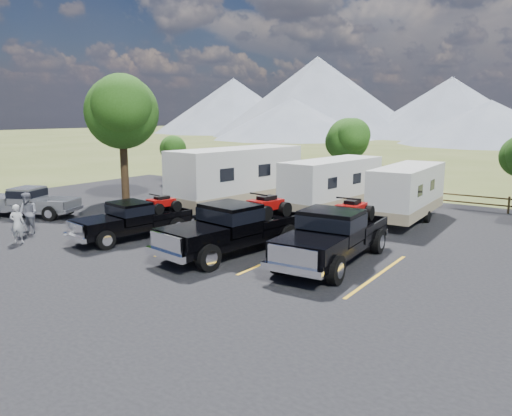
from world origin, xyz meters
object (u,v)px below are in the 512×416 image
Objects in this scene: rig_center at (235,226)px; person_a at (17,224)px; tree_big_nw at (122,112)px; trailer_right at (407,193)px; trailer_left at (237,179)px; pickup_silver at (30,201)px; rig_right at (334,234)px; rig_left at (134,218)px; person_b at (28,213)px; trailer_center at (332,186)px.

person_a is (-8.63, -4.03, -0.24)m from rig_center.
trailer_right is (16.52, 4.14, -4.06)m from tree_big_nw.
pickup_silver is (-8.35, -7.40, -1.05)m from trailer_left.
tree_big_nw reaches higher than pickup_silver.
tree_big_nw is 8.71m from trailer_left.
rig_right is 17.24m from pickup_silver.
pickup_silver is (-8.24, 0.08, -0.06)m from rig_left.
pickup_silver is 2.89× the size of person_b.
rig_center is 8.55m from trailer_left.
rig_left is 0.66× the size of trailer_center.
rig_center is 3.92m from rig_right.
trailer_center is 16.34m from pickup_silver.
trailer_right reaches higher than rig_left.
tree_big_nw reaches higher than rig_center.
trailer_center is 4.03m from trailer_right.
trailer_left reaches higher than trailer_center.
trailer_right is 18.46m from person_a.
trailer_center is 1.58× the size of pickup_silver.
rig_right is (16.59, -4.49, -4.47)m from tree_big_nw.
person_b is at bearing -144.28° from rig_left.
tree_big_nw is 0.75× the size of trailer_left.
person_a is at bearing 30.76° from pickup_silver.
person_b is at bearing -167.14° from rig_right.
trailer_right reaches higher than rig_right.
trailer_center is 1.06× the size of trailer_right.
rig_center is 3.63× the size of person_b.
trailer_right is (3.71, 9.68, 0.42)m from rig_center.
rig_left is 0.70× the size of trailer_right.
rig_center is at bearing 8.14° from person_b.
trailer_left is (7.78, 1.33, -3.68)m from tree_big_nw.
trailer_center is at bearing 16.40° from tree_big_nw.
trailer_left reaches higher than rig_center.
person_a is (4.75, -3.50, 0.01)m from pickup_silver.
person_b is (3.03, -8.38, -4.59)m from tree_big_nw.
person_a is at bearing -115.64° from trailer_center.
tree_big_nw is at bearing 151.71° from pickup_silver.
rig_center is 10.18m from person_b.
trailer_left is 1.18× the size of trailer_center.
rig_left is 8.24m from pickup_silver.
trailer_left reaches higher than trailer_right.
trailer_center is (4.85, 9.84, 0.70)m from rig_left.
rig_right is at bearing -56.98° from trailer_center.
trailer_right reaches higher than rig_center.
trailer_right is at bearing 87.31° from rig_right.
trailer_left is at bearing -163.92° from trailer_right.
rig_center is 4.15× the size of person_a.
trailer_left is (-5.03, 6.87, 0.80)m from rig_center.
trailer_right is (8.74, 2.81, -0.38)m from trailer_left.
tree_big_nw is 13.64m from trailer_center.
person_a is (-12.41, -5.08, -0.24)m from rig_right.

